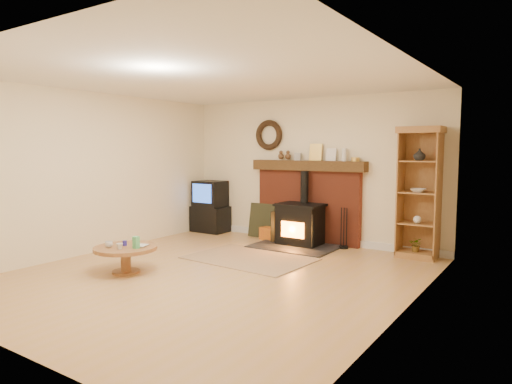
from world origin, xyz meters
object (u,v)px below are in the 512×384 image
Objects in this scene: curio_cabinet at (419,193)px; tv_unit at (210,207)px; wood_stove at (299,225)px; coffee_table at (125,251)px.

tv_unit is at bearing -178.78° from curio_cabinet.
curio_cabinet is at bearing 8.25° from wood_stove.
coffee_table is at bearing -134.45° from curio_cabinet.
curio_cabinet is at bearing 45.55° from coffee_table.
coffee_table is (1.03, -3.06, -0.20)m from tv_unit.
wood_stove is at bearing -171.75° from curio_cabinet.
wood_stove is 0.69× the size of curio_cabinet.
tv_unit is at bearing 108.57° from coffee_table.
tv_unit is 3.23m from coffee_table.
curio_cabinet is 2.38× the size of coffee_table.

